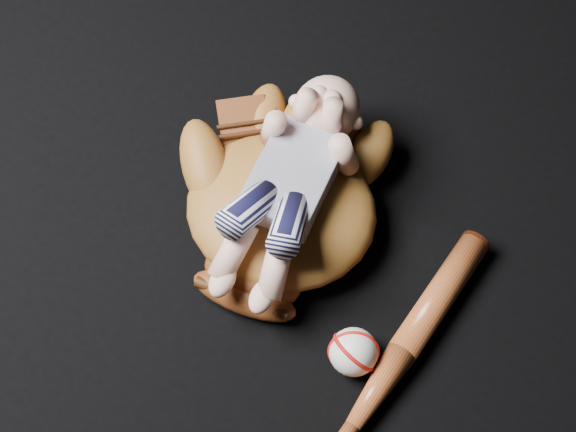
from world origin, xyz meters
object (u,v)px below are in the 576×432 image
(baseball_glove, at_px, (281,204))
(baseball_bat, at_px, (392,368))
(baseball, at_px, (354,352))
(newborn_baby, at_px, (285,189))

(baseball_glove, bearing_deg, baseball_bat, -34.57)
(baseball_glove, height_order, baseball, baseball_glove)
(baseball_glove, distance_m, baseball, 0.25)
(baseball_bat, bearing_deg, baseball_glove, 161.08)
(newborn_baby, xyz_separation_m, baseball, (0.21, -0.11, -0.09))
(newborn_baby, height_order, baseball_bat, newborn_baby)
(baseball_bat, bearing_deg, newborn_baby, 161.02)
(baseball_glove, height_order, newborn_baby, newborn_baby)
(baseball_glove, relative_size, baseball_bat, 0.85)
(baseball_glove, xyz_separation_m, baseball_bat, (0.28, -0.09, -0.04))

